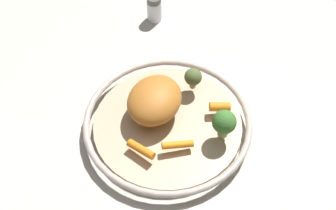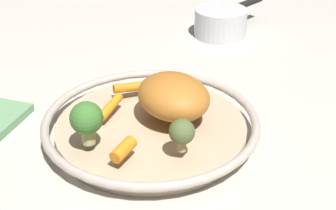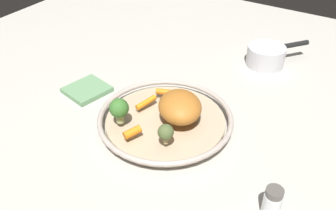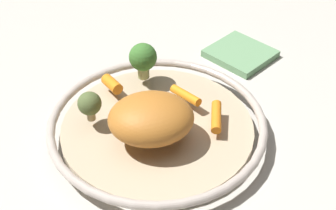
# 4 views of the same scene
# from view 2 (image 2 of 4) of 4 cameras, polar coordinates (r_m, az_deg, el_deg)

# --- Properties ---
(ground_plane) EXTENTS (1.88, 1.88, 0.00)m
(ground_plane) POSITION_cam_2_polar(r_m,az_deg,el_deg) (0.78, -1.97, -3.54)
(ground_plane) COLOR #B7B2A8
(serving_bowl) EXTENTS (0.34, 0.34, 0.04)m
(serving_bowl) POSITION_cam_2_polar(r_m,az_deg,el_deg) (0.77, -1.99, -2.38)
(serving_bowl) COLOR tan
(serving_bowl) RESTS_ON ground_plane
(roast_chicken_piece) EXTENTS (0.16, 0.16, 0.06)m
(roast_chicken_piece) POSITION_cam_2_polar(r_m,az_deg,el_deg) (0.75, 0.64, 1.05)
(roast_chicken_piece) COLOR #B36926
(roast_chicken_piece) RESTS_ON serving_bowl
(baby_carrot_back) EXTENTS (0.03, 0.06, 0.02)m
(baby_carrot_back) POSITION_cam_2_polar(r_m,az_deg,el_deg) (0.78, -6.73, -0.19)
(baby_carrot_back) COLOR orange
(baby_carrot_back) RESTS_ON serving_bowl
(baby_carrot_right) EXTENTS (0.03, 0.05, 0.02)m
(baby_carrot_right) POSITION_cam_2_polar(r_m,az_deg,el_deg) (0.67, -5.22, -5.18)
(baby_carrot_right) COLOR orange
(baby_carrot_right) RESTS_ON serving_bowl
(baby_carrot_left) EXTENTS (0.06, 0.04, 0.02)m
(baby_carrot_left) POSITION_cam_2_polar(r_m,az_deg,el_deg) (0.83, -4.38, 2.09)
(baby_carrot_left) COLOR orange
(baby_carrot_left) RESTS_ON serving_bowl
(broccoli_floret_large) EXTENTS (0.05, 0.05, 0.06)m
(broccoli_floret_large) POSITION_cam_2_polar(r_m,az_deg,el_deg) (0.69, -9.48, -1.67)
(broccoli_floret_large) COLOR #9DA466
(broccoli_floret_large) RESTS_ON serving_bowl
(broccoli_floret_edge) EXTENTS (0.04, 0.04, 0.05)m
(broccoli_floret_edge) POSITION_cam_2_polar(r_m,az_deg,el_deg) (0.67, 1.63, -3.21)
(broccoli_floret_edge) COLOR tan
(broccoli_floret_edge) RESTS_ON serving_bowl
(saucepan) EXTENTS (0.16, 0.19, 0.06)m
(saucepan) POSITION_cam_2_polar(r_m,az_deg,el_deg) (1.15, 6.23, 9.59)
(saucepan) COLOR silver
(saucepan) RESTS_ON ground_plane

